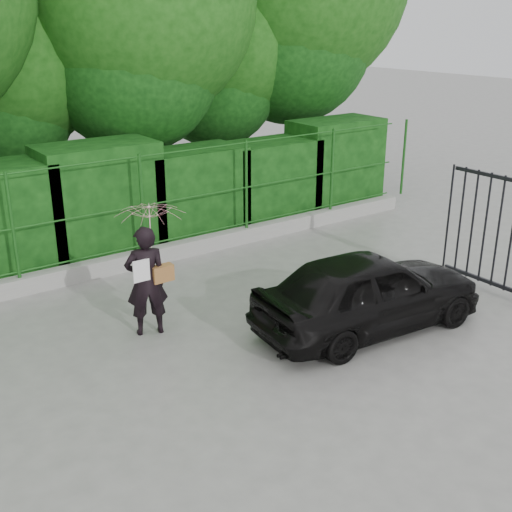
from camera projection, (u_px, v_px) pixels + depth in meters
ground at (274, 373)px, 8.37m from camera, size 80.00×80.00×0.00m
kerb at (126, 262)px, 11.74m from camera, size 14.00×0.25×0.30m
fence at (133, 205)px, 11.49m from camera, size 14.13×0.06×1.80m
hedge at (102, 205)px, 12.23m from camera, size 14.20×1.20×2.18m
trees at (94, 3)px, 13.26m from camera, size 17.10×6.15×8.08m
woman at (150, 248)px, 9.09m from camera, size 0.99×1.01×1.94m
car at (369, 291)px, 9.37m from camera, size 3.67×1.75×1.21m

